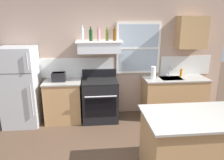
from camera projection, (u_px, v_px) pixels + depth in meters
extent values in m
cube|color=tan|center=(110.00, 57.00, 4.76)|extent=(5.40, 0.06, 2.70)
cube|color=silver|center=(59.00, 68.00, 4.67)|extent=(2.50, 0.02, 0.44)
cube|color=silver|center=(185.00, 65.00, 4.95)|extent=(1.20, 0.02, 0.44)
cube|color=white|center=(138.00, 48.00, 4.72)|extent=(1.00, 0.04, 1.15)
cube|color=#9EADBC|center=(139.00, 48.00, 4.70)|extent=(0.90, 0.01, 1.05)
cube|color=white|center=(139.00, 48.00, 4.70)|extent=(0.90, 0.02, 0.04)
cube|color=#B7BABC|center=(21.00, 87.00, 4.35)|extent=(0.70, 0.68, 1.65)
cube|color=#333333|center=(12.00, 74.00, 3.92)|extent=(0.69, 0.00, 0.01)
cylinder|color=#A5A8AD|center=(32.00, 100.00, 4.07)|extent=(0.02, 0.02, 0.65)
cylinder|color=#A5A8AD|center=(27.00, 62.00, 3.86)|extent=(0.02, 0.02, 0.32)
cube|color=tan|center=(64.00, 101.00, 4.59)|extent=(0.76, 0.60, 0.88)
cube|color=#9E998E|center=(62.00, 82.00, 4.47)|extent=(0.79, 0.63, 0.03)
cube|color=black|center=(59.00, 77.00, 4.41)|extent=(0.28, 0.20, 0.19)
cube|color=black|center=(58.00, 73.00, 4.39)|extent=(0.24, 0.16, 0.01)
cube|color=black|center=(52.00, 75.00, 4.39)|extent=(0.02, 0.03, 0.02)
cube|color=black|center=(100.00, 101.00, 4.63)|extent=(0.76, 0.64, 0.87)
cube|color=black|center=(100.00, 81.00, 4.51)|extent=(0.76, 0.64, 0.04)
cube|color=black|center=(99.00, 73.00, 4.75)|extent=(0.76, 0.06, 0.18)
cube|color=black|center=(101.00, 107.00, 4.32)|extent=(0.65, 0.01, 0.40)
cylinder|color=silver|center=(101.00, 97.00, 4.22)|extent=(0.65, 0.03, 0.03)
cube|color=silver|center=(99.00, 47.00, 4.40)|extent=(0.88, 0.48, 0.22)
cube|color=#262628|center=(99.00, 53.00, 4.21)|extent=(0.75, 0.02, 0.04)
cube|color=white|center=(99.00, 41.00, 4.37)|extent=(0.96, 0.52, 0.02)
cylinder|color=silver|center=(82.00, 35.00, 4.26)|extent=(0.06, 0.06, 0.25)
cylinder|color=silver|center=(82.00, 27.00, 4.22)|extent=(0.03, 0.03, 0.06)
cylinder|color=#143819|center=(91.00, 35.00, 4.26)|extent=(0.07, 0.07, 0.23)
cylinder|color=#143819|center=(91.00, 28.00, 4.22)|extent=(0.03, 0.03, 0.06)
cylinder|color=#C67F84|center=(99.00, 35.00, 4.30)|extent=(0.07, 0.07, 0.23)
cylinder|color=#C67F84|center=(99.00, 28.00, 4.26)|extent=(0.03, 0.03, 0.06)
cylinder|color=#4C601E|center=(107.00, 35.00, 4.34)|extent=(0.06, 0.06, 0.22)
cylinder|color=#4C601E|center=(107.00, 28.00, 4.31)|extent=(0.03, 0.03, 0.06)
cylinder|color=brown|center=(115.00, 35.00, 4.31)|extent=(0.07, 0.07, 0.24)
cylinder|color=brown|center=(115.00, 27.00, 4.27)|extent=(0.03, 0.03, 0.06)
cube|color=tan|center=(173.00, 97.00, 4.83)|extent=(1.40, 0.60, 0.88)
cube|color=#9E998E|center=(175.00, 78.00, 4.71)|extent=(1.43, 0.63, 0.03)
cube|color=#B7BABC|center=(171.00, 78.00, 4.68)|extent=(0.48, 0.36, 0.01)
cylinder|color=silver|center=(169.00, 71.00, 4.77)|extent=(0.03, 0.03, 0.28)
cylinder|color=silver|center=(171.00, 66.00, 4.66)|extent=(0.02, 0.16, 0.02)
cylinder|color=white|center=(153.00, 73.00, 4.62)|extent=(0.11, 0.11, 0.27)
cylinder|color=orange|center=(181.00, 73.00, 4.79)|extent=(0.06, 0.06, 0.18)
cube|color=tan|center=(192.00, 146.00, 2.97)|extent=(1.32, 0.82, 0.88)
cube|color=#9E998E|center=(196.00, 116.00, 2.84)|extent=(1.40, 0.90, 0.03)
cube|color=tan|center=(192.00, 32.00, 4.60)|extent=(0.64, 0.32, 0.70)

